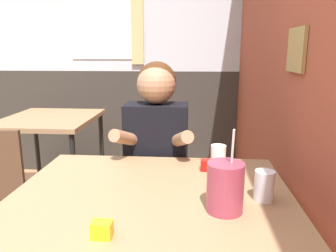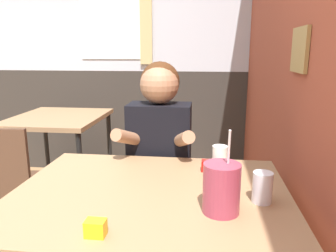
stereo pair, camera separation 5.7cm
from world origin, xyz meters
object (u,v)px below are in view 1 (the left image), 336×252
chair_near_window (0,182)px  person_seated (157,168)px  background_table (50,128)px  cocktail_pitcher (225,187)px  main_table (152,208)px

chair_near_window → person_seated: bearing=-10.6°
background_table → person_seated: 1.27m
background_table → cocktail_pitcher: bearing=-49.7°
cocktail_pitcher → person_seated: bearing=113.9°
main_table → cocktail_pitcher: size_ratio=3.70×
main_table → background_table: 1.72m
person_seated → background_table: bearing=139.9°
background_table → cocktail_pitcher: size_ratio=2.80×
person_seated → cocktail_pitcher: size_ratio=4.32×
chair_near_window → cocktail_pitcher: size_ratio=3.00×
background_table → cocktail_pitcher: cocktail_pitcher is taller
background_table → main_table: bearing=-53.6°
background_table → chair_near_window: (-0.02, -0.74, -0.17)m
main_table → person_seated: person_seated is taller
person_seated → cocktail_pitcher: bearing=-66.1°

